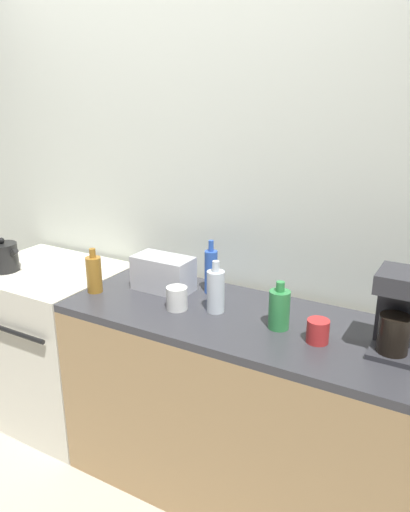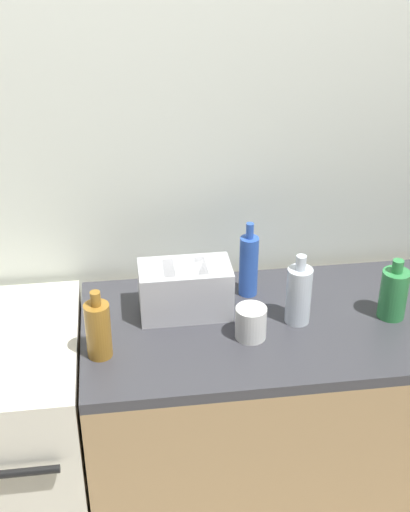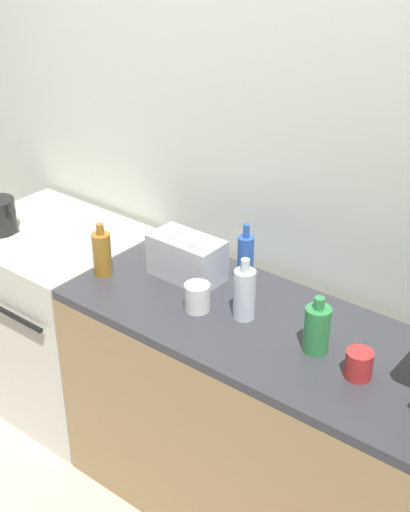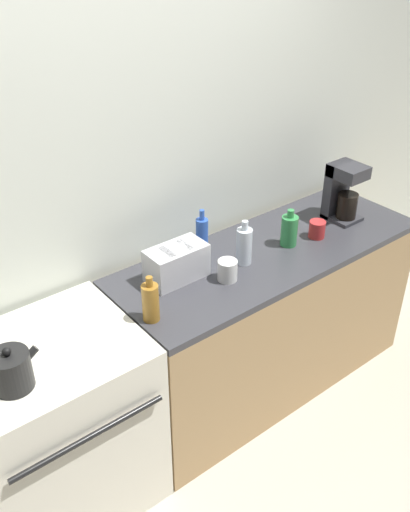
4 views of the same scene
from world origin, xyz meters
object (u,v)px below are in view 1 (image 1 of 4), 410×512
toaster (163,273)px  bottle_green (279,309)px  kettle (4,257)px  bottle_blue (211,271)px  cup_red (318,331)px  cup_white (177,298)px  bottle_amber (94,274)px  coffee_maker (399,310)px  bottle_clear (216,291)px  stove (53,341)px

toaster → bottle_green: bearing=-9.6°
kettle → bottle_blue: bearing=14.5°
cup_red → cup_white: (-0.64, -0.01, 0.01)m
bottle_green → cup_red: (0.18, -0.04, -0.04)m
bottle_green → bottle_blue: bearing=155.7°
bottle_amber → cup_red: bottle_amber is taller
bottle_green → cup_white: (-0.46, -0.05, -0.03)m
cup_white → kettle: bearing=-177.6°
toaster → bottle_amber: size_ratio=1.32×
coffee_maker → cup_red: (-0.27, -0.07, -0.12)m
bottle_clear → cup_white: (-0.16, -0.06, -0.05)m
kettle → bottle_green: (1.54, 0.10, 0.01)m
bottle_green → bottle_clear: size_ratio=0.87×
bottle_blue → cup_red: bottle_blue is taller
coffee_maker → cup_red: size_ratio=3.50×
bottle_clear → bottle_blue: bearing=124.6°
kettle → bottle_amber: (0.62, 0.02, 0.01)m
bottle_amber → bottle_green: 0.92m
kettle → coffee_maker: size_ratio=0.59×
bottle_blue → bottle_amber: size_ratio=1.20×
bottle_clear → cup_white: size_ratio=2.26×
toaster → cup_white: toaster is taller
bottle_amber → bottle_green: bottle_amber is taller
kettle → bottle_clear: bottle_clear is taller
coffee_maker → bottle_amber: 1.37m
kettle → bottle_blue: size_ratio=0.73×
kettle → cup_white: bearing=2.4°
coffee_maker → bottle_blue: bearing=169.7°
toaster → bottle_green: (0.64, -0.11, 0.00)m
bottle_green → bottle_clear: 0.30m
toaster → bottle_amber: 0.33m
stove → bottle_green: (1.37, -0.03, 0.53)m
toaster → bottle_blue: (0.22, 0.08, 0.02)m
bottle_amber → bottle_clear: 0.62m
kettle → cup_red: size_ratio=2.05×
kettle → bottle_amber: bearing=1.6°
stove → bottle_amber: bearing=-13.3°
kettle → toaster: 0.92m
bottle_blue → kettle: bearing=-165.5°
stove → bottle_amber: bottle_amber is taller
bottle_blue → bottle_amber: 0.56m
kettle → toaster: size_ratio=0.66×
bottle_blue → coffee_maker: bearing=-10.3°
cup_red → cup_white: cup_white is taller
cup_red → bottle_blue: bearing=159.1°
bottle_amber → bottle_clear: bottle_clear is taller
cup_red → stove: bearing=177.6°
stove → bottle_green: bottle_green is taller
bottle_amber → cup_white: bottle_amber is taller
toaster → cup_red: (0.82, -0.15, -0.04)m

